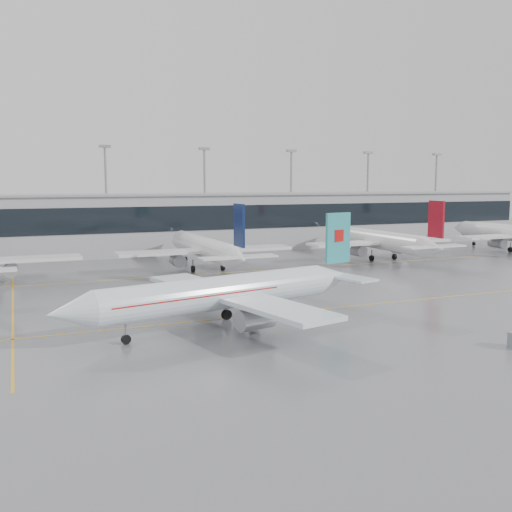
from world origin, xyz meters
name	(u,v)px	position (x,y,z in m)	size (l,w,h in m)	color
ground	(297,312)	(0.00, 0.00, 0.00)	(320.00, 320.00, 0.00)	slate
taxi_line_main	(297,311)	(0.00, 0.00, 0.01)	(120.00, 0.25, 0.01)	gold
taxi_line_north	(213,273)	(0.00, 30.00, 0.01)	(120.00, 0.25, 0.01)	gold
taxi_line_cross	(13,307)	(-30.00, 15.00, 0.01)	(0.25, 60.00, 0.01)	gold
terminal	(164,224)	(0.00, 62.00, 6.00)	(180.00, 15.00, 12.00)	#99999D
terminal_glass	(173,219)	(0.00, 54.45, 7.50)	(180.00, 0.20, 5.00)	black
terminal_roof	(164,194)	(0.00, 62.00, 12.20)	(182.00, 16.00, 0.40)	gray
light_masts	(157,189)	(0.00, 68.00, 13.34)	(156.40, 1.00, 22.60)	gray
air_canada_jet	(230,292)	(-9.35, -3.32, 3.54)	(35.64, 28.74, 11.20)	white
parked_jet_c	(206,248)	(0.00, 33.69, 3.71)	(29.64, 36.96, 11.72)	white
parked_jet_d	(380,240)	(35.00, 33.69, 3.71)	(29.64, 36.96, 11.72)	white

